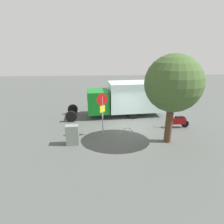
{
  "coord_description": "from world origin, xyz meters",
  "views": [
    {
      "loc": [
        2.34,
        12.33,
        5.59
      ],
      "look_at": [
        1.47,
        -0.83,
        1.05
      ],
      "focal_mm": 28.98,
      "sensor_mm": 36.0,
      "label": 1
    }
  ],
  "objects_px": {
    "motorcycle": "(178,121)",
    "utility_cabinet": "(72,135)",
    "bike_rack_hoop": "(127,133)",
    "stop_sign": "(102,108)",
    "street_tree": "(173,84)",
    "box_truck_near": "(126,97)"
  },
  "relations": [
    {
      "from": "stop_sign",
      "to": "street_tree",
      "type": "relative_size",
      "value": 0.54
    },
    {
      "from": "box_truck_near",
      "to": "stop_sign",
      "type": "distance_m",
      "value": 4.53
    },
    {
      "from": "stop_sign",
      "to": "bike_rack_hoop",
      "type": "bearing_deg",
      "value": -171.75
    },
    {
      "from": "motorcycle",
      "to": "utility_cabinet",
      "type": "xyz_separation_m",
      "value": [
        7.55,
        2.06,
        0.11
      ]
    },
    {
      "from": "motorcycle",
      "to": "utility_cabinet",
      "type": "height_order",
      "value": "utility_cabinet"
    },
    {
      "from": "utility_cabinet",
      "to": "bike_rack_hoop",
      "type": "height_order",
      "value": "utility_cabinet"
    },
    {
      "from": "street_tree",
      "to": "bike_rack_hoop",
      "type": "distance_m",
      "value": 4.65
    },
    {
      "from": "motorcycle",
      "to": "stop_sign",
      "type": "height_order",
      "value": "stop_sign"
    },
    {
      "from": "bike_rack_hoop",
      "to": "street_tree",
      "type": "bearing_deg",
      "value": 150.08
    },
    {
      "from": "motorcycle",
      "to": "box_truck_near",
      "type": "bearing_deg",
      "value": -40.4
    },
    {
      "from": "box_truck_near",
      "to": "stop_sign",
      "type": "height_order",
      "value": "box_truck_near"
    },
    {
      "from": "stop_sign",
      "to": "street_tree",
      "type": "xyz_separation_m",
      "value": [
        -4.12,
        1.13,
        1.77
      ]
    },
    {
      "from": "stop_sign",
      "to": "street_tree",
      "type": "bearing_deg",
      "value": 164.62
    },
    {
      "from": "stop_sign",
      "to": "bike_rack_hoop",
      "type": "xyz_separation_m",
      "value": [
        -1.72,
        -0.25,
        -1.96
      ]
    },
    {
      "from": "stop_sign",
      "to": "street_tree",
      "type": "distance_m",
      "value": 4.62
    },
    {
      "from": "street_tree",
      "to": "utility_cabinet",
      "type": "height_order",
      "value": "street_tree"
    },
    {
      "from": "motorcycle",
      "to": "bike_rack_hoop",
      "type": "relative_size",
      "value": 2.13
    },
    {
      "from": "motorcycle",
      "to": "stop_sign",
      "type": "distance_m",
      "value": 5.92
    },
    {
      "from": "street_tree",
      "to": "utility_cabinet",
      "type": "relative_size",
      "value": 4.29
    },
    {
      "from": "motorcycle",
      "to": "street_tree",
      "type": "distance_m",
      "value": 4.14
    },
    {
      "from": "utility_cabinet",
      "to": "bike_rack_hoop",
      "type": "xyz_separation_m",
      "value": [
        -3.61,
        -1.34,
        -0.63
      ]
    },
    {
      "from": "box_truck_near",
      "to": "street_tree",
      "type": "relative_size",
      "value": 1.58
    }
  ]
}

